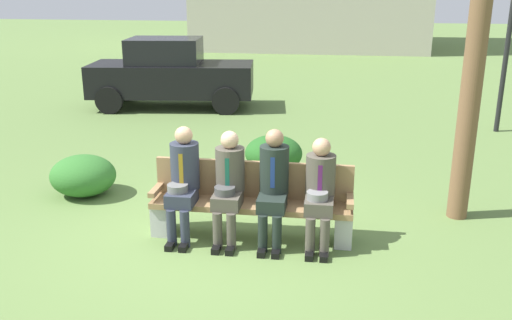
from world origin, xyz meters
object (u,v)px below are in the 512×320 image
Objects in this scene: seated_man_leftmost at (183,178)px; parked_car_near at (171,73)px; seated_man_rightmost at (320,188)px; shrub_mid_lawn at (274,153)px; street_lamp at (511,18)px; seated_man_centerright at (273,181)px; shrub_near_bench at (83,176)px; park_bench at (252,201)px; seated_man_centerleft at (229,181)px.

seated_man_leftmost is 0.33× the size of parked_car_near.
seated_man_rightmost is 1.35× the size of shrub_mid_lawn.
seated_man_centerright is at bearing -124.32° from street_lamp.
shrub_near_bench reaches higher than shrub_mid_lawn.
shrub_mid_lawn is at bearing -143.09° from street_lamp.
park_bench is at bearing -66.06° from parked_car_near.
shrub_mid_lawn is 0.25× the size of street_lamp.
shrub_near_bench is (-2.35, 1.11, -0.43)m from seated_man_centerleft.
park_bench is at bearing -126.70° from street_lamp.
seated_man_centerleft is at bearing -151.71° from park_bench.
seated_man_centerleft is 0.97× the size of seated_man_centerright.
seated_man_centerright reaches higher than park_bench.
shrub_mid_lawn is at bearing -55.70° from parked_car_near.
shrub_near_bench is 2.97m from shrub_mid_lawn.
seated_man_leftmost is 1.03× the size of seated_man_centerleft.
parked_car_near is at bearing 94.67° from shrub_near_bench.
seated_man_centerright is 2.66m from shrub_mid_lawn.
park_bench is 1.78× the size of seated_man_leftmost.
seated_man_centerright is 7.19m from street_lamp.
parked_car_near reaches higher than park_bench.
shrub_near_bench is at bearing 158.96° from seated_man_centerright.
park_bench is 1.88× the size of seated_man_rightmost.
seated_man_centerleft is 2.66m from shrub_mid_lawn.
park_bench is 7.31m from street_lamp.
seated_man_centerleft is (0.54, -0.00, -0.02)m from seated_man_leftmost.
seated_man_centerleft is at bearing -127.64° from street_lamp.
street_lamp is at bearing 59.48° from seated_man_rightmost.
seated_man_rightmost is at bearing -0.27° from seated_man_leftmost.
park_bench is 0.86m from seated_man_rightmost.
seated_man_centerleft is at bearing -68.19° from parked_car_near.
seated_man_centerleft is at bearing -178.94° from seated_man_centerright.
seated_man_centerright is at bearing -21.04° from shrub_near_bench.
seated_man_leftmost is 2.17m from shrub_near_bench.
seated_man_rightmost is at bearing -72.31° from shrub_mid_lawn.
street_lamp is at bearing 55.68° from seated_man_centerright.
seated_man_centerright is (0.52, 0.01, 0.02)m from seated_man_centerleft.
shrub_mid_lawn is (-0.83, 2.61, -0.41)m from seated_man_rightmost.
seated_man_centerright is 0.33× the size of parked_car_near.
seated_man_rightmost is at bearing -18.19° from shrub_near_bench.
street_lamp is (5.02, 5.81, 1.54)m from seated_man_leftmost.
shrub_mid_lawn is (-0.03, 2.47, -0.15)m from park_bench.
seated_man_centerleft reaches higher than shrub_near_bench.
shrub_near_bench is (-3.40, 1.12, -0.41)m from seated_man_rightmost.
shrub_near_bench is at bearing 154.63° from seated_man_centerleft.
shrub_mid_lawn is 5.46m from parked_car_near.
street_lamp is at bearing 49.13° from seated_man_leftmost.
seated_man_leftmost is at bearing -170.57° from park_bench.
seated_man_leftmost reaches higher than seated_man_rightmost.
shrub_near_bench is 1.00× the size of shrub_mid_lawn.
shrub_near_bench is 0.25× the size of street_lamp.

